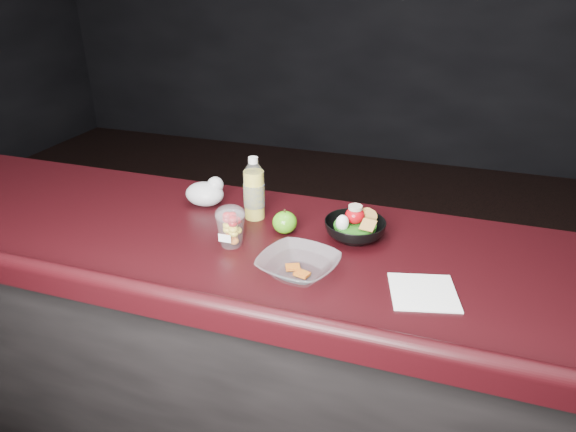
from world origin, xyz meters
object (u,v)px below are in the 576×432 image
Objects in this scene: lemonade_bottle at (254,193)px; takeout_bowl at (298,266)px; fruit_cup at (231,225)px; green_apple at (285,222)px; snack_bowl at (354,228)px.

lemonade_bottle is 0.37m from takeout_bowl.
fruit_cup is at bearing 159.29° from takeout_bowl.
lemonade_bottle is 0.19m from fruit_cup.
fruit_cup is 0.51× the size of takeout_bowl.
fruit_cup is at bearing -135.41° from green_apple.
green_apple is 0.23m from takeout_bowl.
lemonade_bottle is at bearing 90.94° from fruit_cup.
fruit_cup is at bearing -154.91° from snack_bowl.
green_apple is at bearing -170.84° from snack_bowl.
green_apple is at bearing -28.67° from lemonade_bottle.
fruit_cup reaches higher than takeout_bowl.
takeout_bowl is at bearing -20.71° from fruit_cup.
green_apple is 0.32× the size of takeout_bowl.
takeout_bowl is at bearing -111.95° from snack_bowl.
lemonade_bottle is 0.89× the size of snack_bowl.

